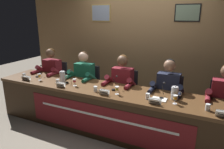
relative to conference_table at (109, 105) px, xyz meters
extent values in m
plane|color=gray|center=(0.00, 0.12, -0.52)|extent=(12.00, 12.00, 0.00)
cube|color=#937047|center=(0.00, 1.48, 0.78)|extent=(5.56, 0.12, 2.60)
cube|color=tan|center=(-0.90, 1.42, 1.42)|extent=(0.46, 0.02, 0.36)
cube|color=#8C99AD|center=(-0.90, 1.41, 1.42)|extent=(0.42, 0.01, 0.32)
cube|color=black|center=(0.90, 1.42, 1.42)|extent=(0.45, 0.02, 0.32)
cube|color=slate|center=(0.90, 1.41, 1.42)|extent=(0.41, 0.01, 0.28)
cube|color=brown|center=(0.00, 0.12, 0.20)|extent=(4.36, 0.74, 0.05)
cube|color=#342112|center=(0.00, -0.23, -0.17)|extent=(4.30, 0.04, 0.70)
cube|color=#342112|center=(-2.13, 0.12, -0.17)|extent=(0.08, 0.66, 0.70)
cube|color=maroon|center=(-0.01, -0.26, -0.17)|extent=(2.69, 0.01, 0.50)
cube|color=white|center=(-0.01, -0.26, -0.08)|extent=(2.29, 0.00, 0.04)
cylinder|color=black|center=(-1.62, 0.59, -0.51)|extent=(0.44, 0.44, 0.02)
cylinder|color=black|center=(-1.62, 0.59, -0.29)|extent=(0.05, 0.05, 0.42)
cube|color=#232328|center=(-1.62, 0.59, -0.06)|extent=(0.44, 0.44, 0.03)
cube|color=#232328|center=(-1.62, 0.79, 0.17)|extent=(0.40, 0.05, 0.44)
cylinder|color=black|center=(-1.72, 0.24, -0.28)|extent=(0.10, 0.10, 0.47)
cylinder|color=black|center=(-1.52, 0.24, -0.28)|extent=(0.10, 0.10, 0.47)
cylinder|color=black|center=(-1.72, 0.39, 0.00)|extent=(0.13, 0.34, 0.13)
cylinder|color=black|center=(-1.52, 0.39, 0.00)|extent=(0.13, 0.34, 0.13)
cube|color=maroon|center=(-1.62, 0.56, 0.24)|extent=(0.36, 0.20, 0.48)
sphere|color=brown|center=(-1.62, 0.54, 0.62)|extent=(0.19, 0.19, 0.19)
sphere|color=#593819|center=(-1.62, 0.56, 0.63)|extent=(0.17, 0.17, 0.17)
cylinder|color=maroon|center=(-1.83, 0.46, 0.26)|extent=(0.09, 0.30, 0.25)
cylinder|color=maroon|center=(-1.41, 0.46, 0.26)|extent=(0.09, 0.30, 0.25)
cylinder|color=maroon|center=(-1.83, 0.30, 0.26)|extent=(0.07, 0.24, 0.07)
cylinder|color=maroon|center=(-1.41, 0.30, 0.26)|extent=(0.07, 0.24, 0.07)
cube|color=white|center=(-1.63, -0.15, 0.27)|extent=(0.19, 0.03, 0.08)
cube|color=white|center=(-1.63, -0.12, 0.27)|extent=(0.19, 0.03, 0.08)
cube|color=black|center=(-1.63, -0.16, 0.27)|extent=(0.14, 0.01, 0.01)
cylinder|color=white|center=(-1.41, -0.03, 0.23)|extent=(0.06, 0.06, 0.00)
cylinder|color=white|center=(-1.41, -0.03, 0.26)|extent=(0.01, 0.01, 0.05)
cone|color=white|center=(-1.41, -0.03, 0.32)|extent=(0.06, 0.06, 0.06)
cylinder|color=orange|center=(-1.41, -0.03, 0.31)|extent=(0.04, 0.04, 0.04)
cylinder|color=silver|center=(-1.80, -0.03, 0.27)|extent=(0.06, 0.06, 0.08)
cylinder|color=silver|center=(-1.80, -0.03, 0.25)|extent=(0.05, 0.05, 0.05)
cylinder|color=black|center=(-1.60, 0.11, 0.24)|extent=(0.06, 0.06, 0.02)
cylinder|color=black|center=(-1.60, 0.17, 0.34)|extent=(0.01, 0.13, 0.18)
sphere|color=#2D2D2D|center=(-1.60, 0.23, 0.43)|extent=(0.03, 0.03, 0.03)
cylinder|color=black|center=(-0.81, 0.59, -0.51)|extent=(0.44, 0.44, 0.02)
cylinder|color=black|center=(-0.81, 0.59, -0.29)|extent=(0.05, 0.05, 0.42)
cube|color=#232328|center=(-0.81, 0.59, -0.06)|extent=(0.44, 0.44, 0.03)
cube|color=#232328|center=(-0.81, 0.79, 0.17)|extent=(0.40, 0.05, 0.44)
cylinder|color=black|center=(-0.91, 0.24, -0.28)|extent=(0.10, 0.10, 0.47)
cylinder|color=black|center=(-0.71, 0.24, -0.28)|extent=(0.10, 0.10, 0.47)
cylinder|color=black|center=(-0.91, 0.39, 0.00)|extent=(0.13, 0.34, 0.13)
cylinder|color=black|center=(-0.71, 0.39, 0.00)|extent=(0.13, 0.34, 0.13)
cube|color=#196047|center=(-0.81, 0.56, 0.24)|extent=(0.36, 0.20, 0.48)
sphere|color=beige|center=(-0.81, 0.54, 0.62)|extent=(0.19, 0.19, 0.19)
sphere|color=#331E0F|center=(-0.81, 0.56, 0.63)|extent=(0.17, 0.17, 0.17)
cylinder|color=#196047|center=(-1.02, 0.46, 0.26)|extent=(0.09, 0.30, 0.25)
cylinder|color=#196047|center=(-0.60, 0.46, 0.26)|extent=(0.09, 0.30, 0.25)
cylinder|color=#196047|center=(-1.02, 0.30, 0.26)|extent=(0.07, 0.24, 0.07)
cylinder|color=#196047|center=(-0.60, 0.30, 0.26)|extent=(0.07, 0.24, 0.07)
cube|color=white|center=(-0.81, -0.17, 0.27)|extent=(0.17, 0.03, 0.08)
cube|color=white|center=(-0.81, -0.14, 0.27)|extent=(0.17, 0.03, 0.08)
cube|color=black|center=(-0.81, -0.18, 0.27)|extent=(0.12, 0.01, 0.01)
cylinder|color=white|center=(-0.64, 0.00, 0.23)|extent=(0.06, 0.06, 0.00)
cylinder|color=white|center=(-0.64, 0.00, 0.26)|extent=(0.01, 0.01, 0.05)
cone|color=white|center=(-0.64, 0.00, 0.32)|extent=(0.06, 0.06, 0.06)
cylinder|color=#B21E2D|center=(-0.64, 0.00, 0.31)|extent=(0.04, 0.04, 0.04)
cylinder|color=silver|center=(-0.97, -0.05, 0.27)|extent=(0.06, 0.06, 0.08)
cylinder|color=silver|center=(-0.97, -0.05, 0.25)|extent=(0.05, 0.05, 0.05)
cylinder|color=black|center=(-0.85, 0.06, 0.24)|extent=(0.06, 0.06, 0.02)
cylinder|color=black|center=(-0.85, 0.12, 0.34)|extent=(0.01, 0.13, 0.18)
sphere|color=#2D2D2D|center=(-0.85, 0.18, 0.43)|extent=(0.03, 0.03, 0.03)
cylinder|color=black|center=(0.00, 0.59, -0.51)|extent=(0.44, 0.44, 0.02)
cylinder|color=black|center=(0.00, 0.59, -0.29)|extent=(0.05, 0.05, 0.42)
cube|color=#232328|center=(0.00, 0.59, -0.06)|extent=(0.44, 0.44, 0.03)
cube|color=#232328|center=(0.00, 0.79, 0.17)|extent=(0.40, 0.05, 0.44)
cylinder|color=black|center=(-0.10, 0.24, -0.28)|extent=(0.10, 0.10, 0.47)
cylinder|color=black|center=(0.10, 0.24, -0.28)|extent=(0.10, 0.10, 0.47)
cylinder|color=black|center=(-0.10, 0.39, 0.00)|extent=(0.13, 0.34, 0.13)
cylinder|color=black|center=(0.10, 0.39, 0.00)|extent=(0.13, 0.34, 0.13)
cube|color=maroon|center=(0.00, 0.56, 0.24)|extent=(0.36, 0.20, 0.48)
sphere|color=brown|center=(0.00, 0.54, 0.62)|extent=(0.19, 0.19, 0.19)
sphere|color=#593819|center=(0.00, 0.56, 0.63)|extent=(0.17, 0.17, 0.17)
cylinder|color=maroon|center=(-0.21, 0.46, 0.26)|extent=(0.09, 0.30, 0.25)
cylinder|color=maroon|center=(0.21, 0.46, 0.26)|extent=(0.09, 0.30, 0.25)
cylinder|color=maroon|center=(-0.21, 0.30, 0.26)|extent=(0.07, 0.24, 0.07)
cylinder|color=maroon|center=(0.21, 0.30, 0.26)|extent=(0.07, 0.24, 0.07)
cube|color=white|center=(-0.01, -0.16, 0.27)|extent=(0.16, 0.03, 0.08)
cube|color=white|center=(-0.01, -0.13, 0.27)|extent=(0.16, 0.03, 0.08)
cube|color=black|center=(-0.01, -0.17, 0.27)|extent=(0.11, 0.01, 0.01)
cylinder|color=white|center=(0.16, -0.04, 0.23)|extent=(0.06, 0.06, 0.00)
cylinder|color=white|center=(0.16, -0.04, 0.26)|extent=(0.01, 0.01, 0.05)
cone|color=white|center=(0.16, -0.04, 0.32)|extent=(0.06, 0.06, 0.06)
cylinder|color=yellow|center=(0.16, -0.04, 0.31)|extent=(0.04, 0.04, 0.04)
cylinder|color=silver|center=(-0.19, -0.08, 0.27)|extent=(0.06, 0.06, 0.08)
cylinder|color=silver|center=(-0.19, -0.08, 0.25)|extent=(0.05, 0.05, 0.05)
cylinder|color=black|center=(0.04, 0.08, 0.24)|extent=(0.06, 0.06, 0.02)
cylinder|color=black|center=(0.04, 0.15, 0.34)|extent=(0.01, 0.13, 0.18)
sphere|color=#2D2D2D|center=(0.04, 0.21, 0.43)|extent=(0.03, 0.03, 0.03)
cylinder|color=black|center=(0.81, 0.59, -0.51)|extent=(0.44, 0.44, 0.02)
cylinder|color=black|center=(0.81, 0.59, -0.29)|extent=(0.05, 0.05, 0.42)
cube|color=#232328|center=(0.81, 0.59, -0.06)|extent=(0.44, 0.44, 0.03)
cube|color=#232328|center=(0.81, 0.79, 0.17)|extent=(0.40, 0.05, 0.44)
cylinder|color=black|center=(0.71, 0.24, -0.28)|extent=(0.10, 0.10, 0.47)
cylinder|color=black|center=(0.91, 0.24, -0.28)|extent=(0.10, 0.10, 0.47)
cylinder|color=black|center=(0.71, 0.39, 0.00)|extent=(0.13, 0.34, 0.13)
cylinder|color=black|center=(0.91, 0.39, 0.00)|extent=(0.13, 0.34, 0.13)
cube|color=#1E2338|center=(0.81, 0.56, 0.24)|extent=(0.36, 0.20, 0.48)
sphere|color=#8E664C|center=(0.81, 0.54, 0.62)|extent=(0.19, 0.19, 0.19)
sphere|color=black|center=(0.81, 0.56, 0.63)|extent=(0.17, 0.17, 0.17)
cylinder|color=#1E2338|center=(0.60, 0.46, 0.26)|extent=(0.09, 0.30, 0.25)
cylinder|color=#1E2338|center=(1.02, 0.46, 0.26)|extent=(0.09, 0.30, 0.25)
cylinder|color=#1E2338|center=(0.60, 0.30, 0.26)|extent=(0.07, 0.24, 0.07)
cylinder|color=#1E2338|center=(1.02, 0.30, 0.26)|extent=(0.07, 0.24, 0.07)
cube|color=white|center=(0.77, -0.17, 0.27)|extent=(0.17, 0.03, 0.08)
cube|color=white|center=(0.77, -0.13, 0.27)|extent=(0.17, 0.03, 0.08)
cube|color=black|center=(0.77, -0.17, 0.27)|extent=(0.12, 0.01, 0.01)
cylinder|color=white|center=(1.01, -0.02, 0.23)|extent=(0.06, 0.06, 0.00)
cylinder|color=white|center=(1.01, -0.02, 0.26)|extent=(0.01, 0.01, 0.05)
cone|color=white|center=(1.01, -0.02, 0.32)|extent=(0.06, 0.06, 0.06)
cylinder|color=orange|center=(1.01, -0.02, 0.31)|extent=(0.04, 0.04, 0.04)
cylinder|color=silver|center=(0.63, -0.02, 0.27)|extent=(0.06, 0.06, 0.08)
cylinder|color=silver|center=(0.63, -0.02, 0.25)|extent=(0.05, 0.05, 0.05)
cylinder|color=black|center=(0.81, 0.08, 0.24)|extent=(0.06, 0.06, 0.02)
cylinder|color=black|center=(0.81, 0.14, 0.34)|extent=(0.01, 0.13, 0.18)
sphere|color=#2D2D2D|center=(0.81, 0.20, 0.43)|extent=(0.03, 0.03, 0.03)
cylinder|color=black|center=(1.62, 0.59, -0.51)|extent=(0.44, 0.44, 0.02)
cylinder|color=black|center=(1.62, 0.59, -0.29)|extent=(0.05, 0.05, 0.42)
cube|color=#232328|center=(1.62, 0.59, -0.06)|extent=(0.44, 0.44, 0.03)
cube|color=#232328|center=(1.62, 0.79, 0.17)|extent=(0.40, 0.05, 0.44)
cylinder|color=black|center=(1.52, 0.24, -0.28)|extent=(0.10, 0.10, 0.47)
cylinder|color=black|center=(1.52, 0.39, 0.00)|extent=(0.13, 0.34, 0.13)
cube|color=maroon|center=(1.62, 0.56, 0.24)|extent=(0.36, 0.20, 0.48)
cylinder|color=maroon|center=(1.41, 0.46, 0.26)|extent=(0.09, 0.30, 0.25)
cylinder|color=maroon|center=(1.41, 0.30, 0.26)|extent=(0.07, 0.24, 0.07)
cube|color=white|center=(1.59, -0.19, 0.27)|extent=(0.17, 0.03, 0.08)
cube|color=white|center=(1.59, -0.15, 0.27)|extent=(0.17, 0.03, 0.08)
cube|color=black|center=(1.59, -0.19, 0.27)|extent=(0.12, 0.01, 0.01)
cylinder|color=silver|center=(1.42, -0.05, 0.27)|extent=(0.06, 0.06, 0.08)
cylinder|color=silver|center=(1.42, -0.05, 0.25)|extent=(0.05, 0.05, 0.05)
cylinder|color=silver|center=(-0.98, 0.10, 0.32)|extent=(0.10, 0.10, 0.18)
cylinder|color=silver|center=(-0.98, 0.10, 0.41)|extent=(0.08, 0.09, 0.01)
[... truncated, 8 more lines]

